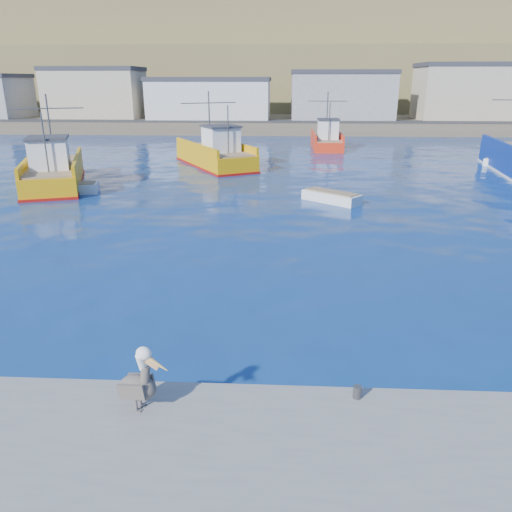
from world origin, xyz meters
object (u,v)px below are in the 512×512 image
at_px(trawler_yellow_a, 54,172).
at_px(skiff_far, 498,161).
at_px(skiff_left, 68,189).
at_px(skiff_mid, 331,198).
at_px(boat_orange, 327,139).
at_px(trawler_yellow_b, 216,155).
at_px(pelican, 139,382).

height_order(trawler_yellow_a, skiff_far, trawler_yellow_a).
height_order(skiff_left, skiff_mid, skiff_left).
bearing_deg(boat_orange, skiff_left, -128.70).
height_order(skiff_mid, skiff_far, skiff_far).
bearing_deg(skiff_left, skiff_mid, -5.03).
bearing_deg(trawler_yellow_a, trawler_yellow_b, 41.30).
xyz_separation_m(trawler_yellow_b, skiff_left, (-8.66, -11.86, -0.74)).
distance_m(skiff_mid, pelican, 23.03).
bearing_deg(skiff_far, trawler_yellow_a, -161.98).
distance_m(trawler_yellow_a, boat_orange, 30.69).
xyz_separation_m(trawler_yellow_a, skiff_far, (36.40, 11.84, -0.74)).
distance_m(boat_orange, skiff_left, 31.26).
bearing_deg(boat_orange, trawler_yellow_a, -134.52).
bearing_deg(skiff_left, pelican, -63.96).
distance_m(trawler_yellow_a, trawler_yellow_b, 14.16).
bearing_deg(trawler_yellow_b, skiff_mid, -55.82).
bearing_deg(pelican, trawler_yellow_b, 94.71).
xyz_separation_m(trawler_yellow_a, skiff_mid, (19.76, -4.08, -0.75)).
height_order(trawler_yellow_a, trawler_yellow_b, trawler_yellow_b).
relative_size(skiff_left, skiff_far, 1.08).
distance_m(skiff_left, skiff_far, 37.30).
xyz_separation_m(skiff_left, skiff_far, (34.42, 14.35, -0.01)).
bearing_deg(trawler_yellow_a, boat_orange, 45.48).
distance_m(trawler_yellow_b, skiff_left, 14.70).
distance_m(skiff_left, pelican, 26.43).
bearing_deg(skiff_far, skiff_mid, -136.29).
height_order(trawler_yellow_a, skiff_left, trawler_yellow_a).
bearing_deg(boat_orange, trawler_yellow_b, -130.96).
xyz_separation_m(trawler_yellow_b, skiff_mid, (9.12, -13.42, -0.76)).
bearing_deg(skiff_mid, boat_orange, 86.11).
height_order(trawler_yellow_b, skiff_left, trawler_yellow_b).
bearing_deg(boat_orange, pelican, -99.37).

